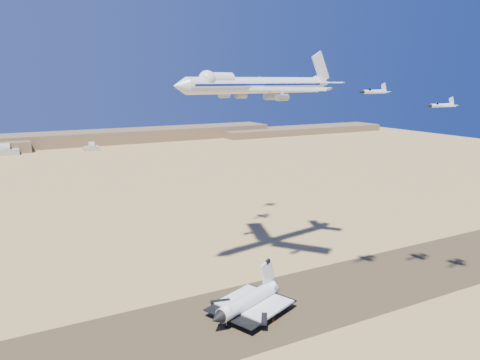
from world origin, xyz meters
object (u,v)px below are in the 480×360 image
crew_b (274,316)px  crew_c (273,321)px  carrier_747 (254,85)px  chase_jet_f (253,81)px  chase_jet_e (243,89)px  chase_jet_a (374,92)px  chase_jet_b (441,105)px  shuttle (248,303)px  crew_a (267,320)px

crew_b → crew_c: 3.32m
carrier_747 → chase_jet_f: (38.12, 66.85, 1.51)m
crew_b → chase_jet_e: chase_jet_e is taller
carrier_747 → chase_jet_e: carrier_747 is taller
carrier_747 → crew_b: bearing=-119.7°
chase_jet_a → chase_jet_f: 113.25m
crew_c → chase_jet_f: size_ratio=0.13×
chase_jet_a → chase_jet_b: 29.58m
crew_c → chase_jet_f: chase_jet_f is taller
shuttle → crew_a: (3.82, -8.16, -4.33)m
shuttle → crew_b: (7.31, -7.34, -4.23)m
chase_jet_b → chase_jet_f: size_ratio=1.19×
crew_c → chase_jet_e: size_ratio=0.11×
crew_c → chase_jet_a: size_ratio=0.11×
crew_a → chase_jet_b: size_ratio=0.10×
carrier_747 → chase_jet_a: 52.93m
shuttle → chase_jet_e: chase_jet_e is taller
chase_jet_e → chase_jet_f: size_ratio=1.18×
shuttle → crew_b: shuttle is taller
chase_jet_b → chase_jet_f: chase_jet_f is taller
carrier_747 → chase_jet_f: 76.97m
carrier_747 → crew_a: carrier_747 is taller
crew_a → chase_jet_e: chase_jet_e is taller
carrier_747 → chase_jet_e: size_ratio=5.51×
shuttle → crew_a: shuttle is taller
carrier_747 → crew_a: size_ratio=55.67×
carrier_747 → chase_jet_a: size_ratio=5.46×
crew_a → crew_b: bearing=-83.8°
chase_jet_e → crew_a: bearing=-127.7°
chase_jet_f → crew_b: bearing=-130.6°
carrier_747 → crew_b: size_ratio=49.30×
chase_jet_e → chase_jet_f: (18.72, 21.52, 4.39)m
crew_b → chase_jet_a: size_ratio=0.11×
shuttle → crew_c: bearing=-84.1°
shuttle → chase_jet_f: size_ratio=2.88×
crew_b → carrier_747: bearing=-69.5°
crew_c → chase_jet_f: 153.22m
crew_c → chase_jet_e: chase_jet_e is taller
crew_b → chase_jet_e: bearing=-71.3°
crew_c → chase_jet_b: chase_jet_b is taller
crew_a → chase_jet_b: 108.52m
shuttle → crew_c: (5.36, -10.03, -4.25)m
shuttle → crew_c: size_ratio=22.36×
carrier_747 → crew_c: carrier_747 is taller
chase_jet_b → chase_jet_a: bearing=161.0°
crew_b → chase_jet_f: chase_jet_f is taller
crew_b → chase_jet_a: bearing=-144.0°
chase_jet_e → shuttle: bearing=-132.0°
carrier_747 → chase_jet_e: bearing=57.0°
crew_b → chase_jet_f: bearing=-75.7°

